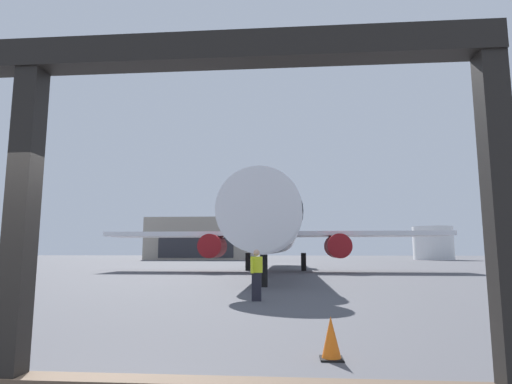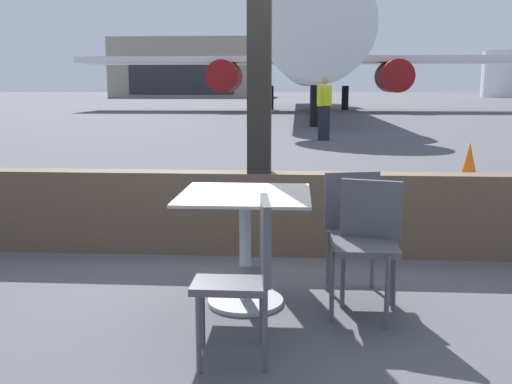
% 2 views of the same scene
% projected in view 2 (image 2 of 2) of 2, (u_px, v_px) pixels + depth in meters
% --- Properties ---
extents(ground_plane, '(220.00, 220.00, 0.00)m').
position_uv_depth(ground_plane, '(293.00, 106.00, 44.52)').
color(ground_plane, '#4C4C51').
extents(window_frame, '(7.82, 0.24, 3.49)m').
position_uv_depth(window_frame, '(259.00, 118.00, 5.04)').
color(window_frame, brown).
rests_on(window_frame, ground).
extents(dining_table, '(0.86, 0.86, 0.77)m').
position_uv_depth(dining_table, '(245.00, 236.00, 3.95)').
color(dining_table, '#ADA89E').
rests_on(dining_table, ground).
extents(cafe_chair_window_left, '(0.47, 0.47, 0.87)m').
position_uv_depth(cafe_chair_window_left, '(368.00, 234.00, 3.79)').
color(cafe_chair_window_left, '#4C4C51').
rests_on(cafe_chair_window_left, ground).
extents(cafe_chair_window_right, '(0.42, 0.42, 0.88)m').
position_uv_depth(cafe_chair_window_right, '(247.00, 266.00, 3.13)').
color(cafe_chair_window_right, '#4C4C51').
rests_on(cafe_chair_window_right, ground).
extents(cafe_chair_aisle_left, '(0.46, 0.46, 0.87)m').
position_uv_depth(cafe_chair_aisle_left, '(356.00, 223.00, 4.14)').
color(cafe_chair_aisle_left, '#4C4C51').
rests_on(cafe_chair_aisle_left, ground).
extents(airplane, '(28.17, 36.14, 10.22)m').
position_uv_depth(airplane, '(309.00, 55.00, 35.16)').
color(airplane, silver).
rests_on(airplane, ground).
extents(ground_crew_worker, '(0.40, 0.49, 1.74)m').
position_uv_depth(ground_crew_worker, '(324.00, 107.00, 16.11)').
color(ground_crew_worker, black).
rests_on(ground_crew_worker, ground).
extents(traffic_cone, '(0.36, 0.36, 0.67)m').
position_uv_depth(traffic_cone, '(469.00, 166.00, 8.60)').
color(traffic_cone, orange).
rests_on(traffic_cone, ground).
extents(distant_hangar, '(20.17, 15.22, 8.02)m').
position_uv_depth(distant_hangar, '(191.00, 69.00, 85.17)').
color(distant_hangar, '#9E9384').
rests_on(distant_hangar, ground).
extents(fuel_storage_tank, '(7.34, 7.34, 6.26)m').
position_uv_depth(fuel_storage_tank, '(510.00, 74.00, 80.36)').
color(fuel_storage_tank, white).
rests_on(fuel_storage_tank, ground).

